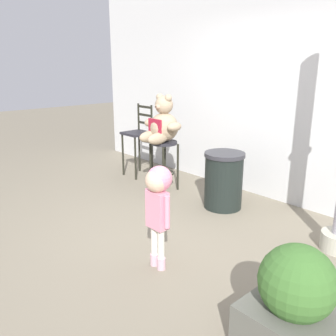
{
  "coord_description": "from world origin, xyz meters",
  "views": [
    {
      "loc": [
        2.51,
        -2.26,
        1.79
      ],
      "look_at": [
        -0.45,
        0.42,
        0.61
      ],
      "focal_mm": 38.26,
      "sensor_mm": 36.0,
      "label": 1
    }
  ],
  "objects": [
    {
      "name": "bar_stool_with_teddy",
      "position": [
        -1.22,
        1.03,
        0.51
      ],
      "size": [
        0.37,
        0.37,
        0.72
      ],
      "color": "black",
      "rests_on": "ground_plane"
    },
    {
      "name": "teddy_bear",
      "position": [
        -1.22,
        1.0,
        0.96
      ],
      "size": [
        0.63,
        0.56,
        0.66
      ],
      "color": "tan",
      "rests_on": "bar_stool_with_teddy"
    },
    {
      "name": "building_wall",
      "position": [
        0.0,
        2.02,
        1.93
      ],
      "size": [
        7.49,
        0.3,
        3.86
      ],
      "primitive_type": "cube",
      "color": "silver",
      "rests_on": "ground_plane"
    },
    {
      "name": "trash_bin",
      "position": [
        -0.21,
        1.14,
        0.36
      ],
      "size": [
        0.51,
        0.51,
        0.72
      ],
      "color": "black",
      "rests_on": "ground_plane"
    },
    {
      "name": "child_walking",
      "position": [
        0.31,
        -0.39,
        0.69
      ],
      "size": [
        0.3,
        0.24,
        0.95
      ],
      "rotation": [
        0.0,
        0.0,
        1.0
      ],
      "color": "#CC9DAA",
      "rests_on": "ground_plane"
    },
    {
      "name": "planter_with_shrub",
      "position": [
        1.62,
        -0.39,
        0.33
      ],
      "size": [
        0.57,
        0.57,
        0.73
      ],
      "color": "#58584F",
      "rests_on": "ground_plane"
    },
    {
      "name": "bar_chair_empty",
      "position": [
        -2.03,
        1.2,
        0.65
      ],
      "size": [
        0.4,
        0.4,
        1.15
      ],
      "color": "black",
      "rests_on": "ground_plane"
    },
    {
      "name": "ground_plane",
      "position": [
        0.0,
        0.0,
        0.0
      ],
      "size": [
        24.0,
        24.0,
        0.0
      ],
      "primitive_type": "plane",
      "color": "#776E5C"
    }
  ]
}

